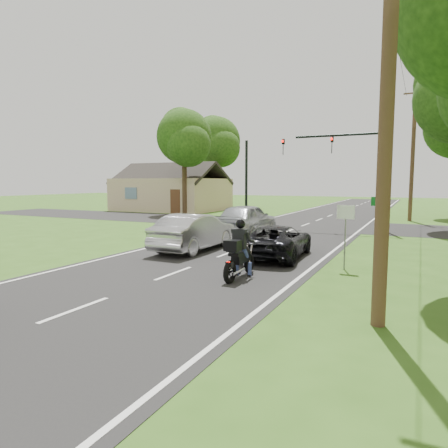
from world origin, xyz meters
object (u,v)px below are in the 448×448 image
at_px(motorcycle_rider, 239,255).
at_px(silver_suv, 246,219).
at_px(traffic_signal, 355,160).
at_px(dark_suv, 277,241).
at_px(sign_green, 377,207).
at_px(sign_white, 345,221).
at_px(utility_pole_near, 389,64).
at_px(utility_pole_far, 413,151).
at_px(silver_sedan, 195,232).

xyz_separation_m(motorcycle_rider, silver_suv, (-3.61, 9.02, 0.16)).
relative_size(motorcycle_rider, traffic_signal, 0.33).
height_order(dark_suv, sign_green, sign_green).
height_order(traffic_signal, sign_white, traffic_signal).
height_order(dark_suv, utility_pole_near, utility_pole_near).
relative_size(dark_suv, silver_suv, 0.88).
bearing_deg(traffic_signal, utility_pole_far, 70.32).
xyz_separation_m(silver_suv, utility_pole_far, (7.72, 12.62, 4.21)).
height_order(utility_pole_far, sign_white, utility_pole_far).
relative_size(motorcycle_rider, utility_pole_far, 0.21).
relative_size(silver_sedan, utility_pole_near, 0.47).
bearing_deg(dark_suv, silver_suv, -60.69).
distance_m(dark_suv, sign_green, 7.56).
bearing_deg(utility_pole_near, sign_green, 95.72).
bearing_deg(silver_suv, sign_white, 134.07).
xyz_separation_m(traffic_signal, sign_green, (1.56, -3.02, -2.54)).
distance_m(utility_pole_near, sign_white, 6.26).
distance_m(silver_suv, sign_green, 6.66).
relative_size(utility_pole_far, sign_green, 4.71).
bearing_deg(sign_white, utility_pole_near, -73.24).
bearing_deg(utility_pole_far, utility_pole_near, -90.00).
bearing_deg(sign_green, dark_suv, -112.66).
distance_m(utility_pole_far, sign_white, 19.39).
height_order(motorcycle_rider, sign_white, sign_white).
xyz_separation_m(motorcycle_rider, silver_sedan, (-3.68, 3.67, 0.07)).
bearing_deg(dark_suv, sign_green, -116.90).
xyz_separation_m(traffic_signal, sign_white, (1.36, -11.02, -2.54)).
bearing_deg(silver_suv, sign_green, -166.15).
xyz_separation_m(utility_pole_far, sign_green, (-1.30, -11.02, -3.49)).
relative_size(dark_suv, sign_green, 2.09).
bearing_deg(dark_suv, silver_sedan, -3.80).
bearing_deg(silver_sedan, sign_white, 170.98).
bearing_deg(sign_white, sign_green, 88.57).
bearing_deg(utility_pole_near, traffic_signal, 100.14).
distance_m(silver_sedan, silver_suv, 5.35).
bearing_deg(dark_suv, utility_pole_far, -107.39).
bearing_deg(silver_sedan, utility_pole_far, -113.00).
relative_size(dark_suv, sign_white, 2.09).
relative_size(traffic_signal, utility_pole_near, 0.64).
bearing_deg(dark_suv, utility_pole_near, 120.43).
bearing_deg(sign_green, silver_sedan, -133.05).
bearing_deg(utility_pole_far, silver_suv, -121.47).
distance_m(motorcycle_rider, sign_white, 3.80).
relative_size(dark_suv, traffic_signal, 0.70).
bearing_deg(traffic_signal, sign_white, -82.95).
height_order(silver_sedan, silver_suv, silver_suv).
bearing_deg(sign_white, utility_pole_far, 85.49).
bearing_deg(traffic_signal, utility_pole_near, -79.86).
bearing_deg(motorcycle_rider, utility_pole_near, -30.20).
relative_size(motorcycle_rider, utility_pole_near, 0.21).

